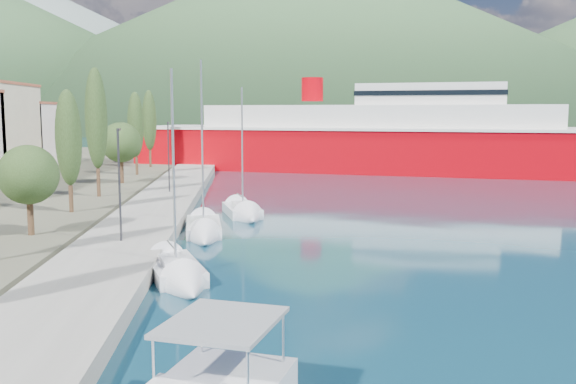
{
  "coord_description": "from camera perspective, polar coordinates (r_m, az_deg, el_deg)",
  "views": [
    {
      "loc": [
        -2.1,
        -19.72,
        7.74
      ],
      "look_at": [
        0.0,
        14.0,
        3.5
      ],
      "focal_mm": 40.0,
      "sensor_mm": 36.0,
      "label": 1
    }
  ],
  "objects": [
    {
      "name": "sailboat_far",
      "position": [
        46.81,
        -3.74,
        -2.01
      ],
      "size": [
        3.53,
        7.37,
        10.41
      ],
      "color": "silver",
      "rests_on": "ground"
    },
    {
      "name": "hills_far",
      "position": [
        657.47,
        9.05,
        13.15
      ],
      "size": [
        1480.0,
        900.0,
        180.0
      ],
      "color": "gray",
      "rests_on": "ground"
    },
    {
      "name": "quay",
      "position": [
        46.82,
        -12.0,
        -2.02
      ],
      "size": [
        5.0,
        88.0,
        0.8
      ],
      "primitive_type": "cube",
      "color": "gray",
      "rests_on": "ground"
    },
    {
      "name": "tree_row",
      "position": [
        53.46,
        -17.13,
        4.67
      ],
      "size": [
        3.95,
        63.96,
        10.66
      ],
      "color": "#47301E",
      "rests_on": "land_strip"
    },
    {
      "name": "lamp_posts",
      "position": [
        34.58,
        -15.06,
        0.84
      ],
      "size": [
        0.15,
        46.38,
        6.06
      ],
      "color": "#2D2D33",
      "rests_on": "quay"
    },
    {
      "name": "sailboat_near",
      "position": [
        29.34,
        -9.46,
        -7.66
      ],
      "size": [
        4.14,
        7.65,
        10.54
      ],
      "color": "silver",
      "rests_on": "ground"
    },
    {
      "name": "sailboat_mid",
      "position": [
        39.98,
        -7.48,
        -3.65
      ],
      "size": [
        2.81,
        8.34,
        11.79
      ],
      "color": "silver",
      "rests_on": "ground"
    },
    {
      "name": "ferry",
      "position": [
        85.12,
        8.19,
        4.52
      ],
      "size": [
        65.75,
        35.36,
        12.91
      ],
      "color": "#B40009",
      "rests_on": "ground"
    },
    {
      "name": "hills_near",
      "position": [
        406.92,
        10.98,
        12.88
      ],
      "size": [
        1010.0,
        520.0,
        115.0
      ],
      "color": "#375A34",
      "rests_on": "ground"
    },
    {
      "name": "ground",
      "position": [
        139.95,
        -2.71,
        3.98
      ],
      "size": [
        1400.0,
        1400.0,
        0.0
      ],
      "primitive_type": "plane",
      "color": "#0F3648"
    }
  ]
}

